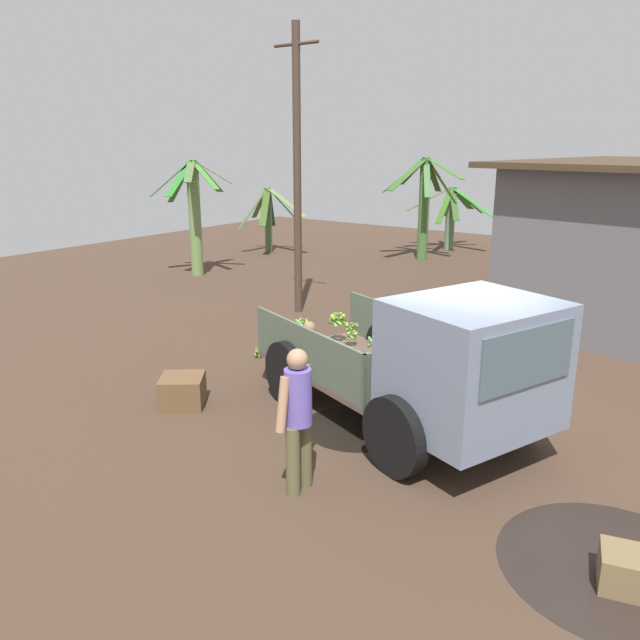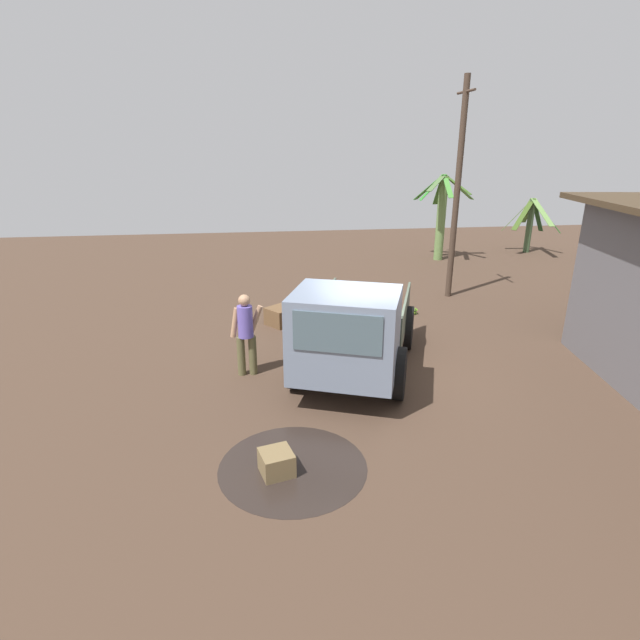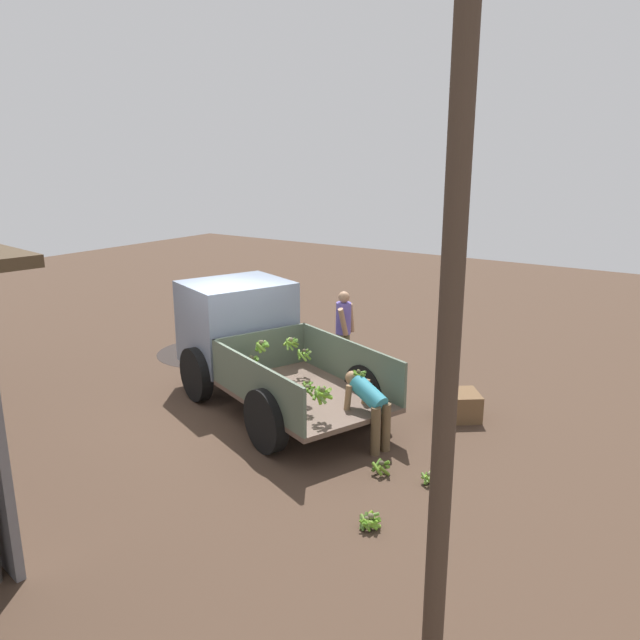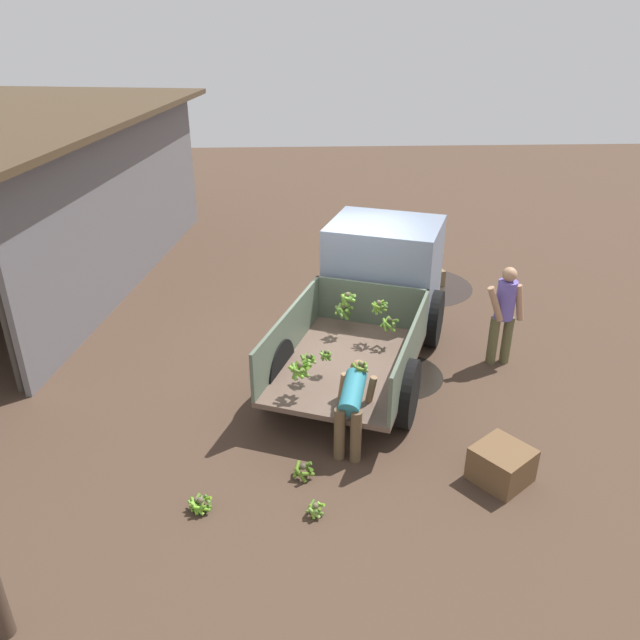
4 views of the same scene
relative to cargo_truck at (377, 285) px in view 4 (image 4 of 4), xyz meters
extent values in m
plane|color=#453226|center=(-0.22, 0.73, -1.09)|extent=(36.00, 36.00, 0.00)
cylinder|color=black|center=(-1.16, -0.20, -1.09)|extent=(1.49, 1.49, 0.01)
cylinder|color=black|center=(2.41, -1.28, -1.09)|extent=(2.18, 2.18, 0.01)
cube|color=brown|center=(-1.71, 0.64, -0.56)|extent=(3.28, 2.75, 0.08)
cube|color=#52604F|center=(-1.39, 1.50, -0.15)|extent=(2.64, 1.03, 0.73)
cube|color=#52604F|center=(-2.04, -0.22, -0.15)|extent=(2.64, 1.03, 0.73)
cube|color=#52604F|center=(-0.43, 0.16, -0.15)|extent=(0.71, 1.78, 0.73)
cube|color=gray|center=(0.43, -0.16, 0.18)|extent=(2.10, 2.27, 1.55)
cube|color=#4C606B|center=(1.17, -0.44, 0.48)|extent=(0.55, 1.39, 0.68)
cylinder|color=black|center=(0.56, 0.83, -0.60)|extent=(1.00, 0.55, 0.98)
cylinder|color=black|center=(-0.13, -0.99, -0.60)|extent=(1.00, 0.55, 0.98)
cylinder|color=black|center=(-1.76, 1.70, -0.60)|extent=(1.00, 0.55, 0.98)
cylinder|color=black|center=(-2.45, -0.12, -0.60)|extent=(1.00, 0.55, 0.98)
sphere|color=brown|center=(-0.77, 0.57, 0.17)|extent=(0.09, 0.09, 0.09)
cylinder|color=olive|center=(-0.72, 0.52, 0.11)|extent=(0.18, 0.17, 0.14)
cylinder|color=#4F821E|center=(-0.71, 0.59, 0.10)|extent=(0.09, 0.18, 0.17)
cylinder|color=#6FA62B|center=(-0.76, 0.62, 0.08)|extent=(0.17, 0.10, 0.19)
cylinder|color=#78A237|center=(-0.81, 0.63, 0.10)|extent=(0.18, 0.14, 0.17)
cylinder|color=#66A42F|center=(-0.85, 0.56, 0.12)|extent=(0.10, 0.21, 0.12)
cylinder|color=#6CA73B|center=(-0.80, 0.51, 0.10)|extent=(0.19, 0.13, 0.16)
sphere|color=brown|center=(-2.21, 1.24, -0.11)|extent=(0.07, 0.07, 0.07)
cylinder|color=#4F7826|center=(-2.23, 1.31, -0.15)|extent=(0.17, 0.09, 0.10)
cylinder|color=#679D2A|center=(-2.25, 1.25, -0.18)|extent=(0.08, 0.14, 0.16)
cylinder|color=#6FAA40|center=(-2.26, 1.20, -0.16)|extent=(0.13, 0.16, 0.12)
cylinder|color=#517E1C|center=(-2.21, 1.17, -0.15)|extent=(0.17, 0.06, 0.10)
cylinder|color=#477324|center=(-2.17, 1.20, -0.18)|extent=(0.13, 0.13, 0.15)
cylinder|color=#56782B|center=(-2.15, 1.24, -0.18)|extent=(0.05, 0.15, 0.15)
cylinder|color=olive|center=(-2.17, 1.30, -0.16)|extent=(0.16, 0.12, 0.12)
sphere|color=brown|center=(-2.55, 1.36, -0.04)|extent=(0.08, 0.08, 0.08)
cylinder|color=#5E8F2D|center=(-2.46, 1.38, -0.11)|extent=(0.10, 0.24, 0.16)
cylinder|color=#73A823|center=(-2.52, 1.42, -0.14)|extent=(0.19, 0.13, 0.22)
cylinder|color=#7BAC49|center=(-2.57, 1.43, -0.13)|extent=(0.21, 0.10, 0.21)
cylinder|color=#6AAA24|center=(-2.64, 1.41, -0.10)|extent=(0.17, 0.23, 0.15)
cylinder|color=#577B2A|center=(-2.64, 1.35, -0.11)|extent=(0.08, 0.23, 0.17)
cylinder|color=#7DA73E|center=(-2.59, 1.30, -0.13)|extent=(0.19, 0.13, 0.21)
cylinder|color=#70A52C|center=(-2.53, 1.27, -0.11)|extent=(0.23, 0.10, 0.17)
cylinder|color=#609C2B|center=(-2.47, 1.32, -0.11)|extent=(0.14, 0.22, 0.18)
sphere|color=#403A2A|center=(-1.23, -0.03, -0.06)|extent=(0.08, 0.08, 0.08)
cylinder|color=#73A535|center=(-1.24, 0.04, -0.14)|extent=(0.19, 0.07, 0.18)
cylinder|color=#6FB234|center=(-1.30, -0.02, -0.14)|extent=(0.06, 0.19, 0.18)
cylinder|color=#7CA646|center=(-1.25, -0.10, -0.14)|extent=(0.20, 0.10, 0.17)
cylinder|color=#55792A|center=(-1.16, -0.09, -0.12)|extent=(0.18, 0.18, 0.13)
cylinder|color=#65A22D|center=(-1.16, 0.02, -0.12)|extent=(0.17, 0.19, 0.15)
sphere|color=brown|center=(-1.05, 0.11, 0.15)|extent=(0.08, 0.08, 0.08)
cylinder|color=#74A33C|center=(-1.01, 0.16, 0.07)|extent=(0.14, 0.15, 0.18)
cylinder|color=#689B33|center=(-1.07, 0.17, 0.06)|extent=(0.16, 0.07, 0.19)
cylinder|color=olive|center=(-1.12, 0.16, 0.09)|extent=(0.15, 0.18, 0.15)
cylinder|color=olive|center=(-1.14, 0.10, 0.09)|extent=(0.07, 0.21, 0.13)
cylinder|color=#597D35|center=(-1.11, 0.05, 0.10)|extent=(0.19, 0.16, 0.12)
cylinder|color=#639539|center=(-1.04, 0.04, 0.08)|extent=(0.19, 0.06, 0.16)
cylinder|color=#5A8F2D|center=(-0.99, 0.06, 0.09)|extent=(0.16, 0.17, 0.14)
cylinder|color=olive|center=(-0.97, 0.12, 0.10)|extent=(0.05, 0.21, 0.11)
sphere|color=#4B4431|center=(-0.58, 0.62, -0.13)|extent=(0.09, 0.09, 0.09)
cylinder|color=#609431|center=(-0.61, 0.54, -0.22)|extent=(0.21, 0.13, 0.19)
cylinder|color=#5C862D|center=(-0.52, 0.54, -0.20)|extent=(0.21, 0.18, 0.16)
cylinder|color=#65953A|center=(-0.49, 0.61, -0.20)|extent=(0.05, 0.23, 0.17)
cylinder|color=olive|center=(-0.53, 0.70, -0.19)|extent=(0.23, 0.15, 0.15)
cylinder|color=#547434|center=(-0.62, 0.69, -0.20)|extent=(0.22, 0.16, 0.17)
cylinder|color=#65A233|center=(-0.64, 0.62, -0.23)|extent=(0.07, 0.19, 0.22)
sphere|color=#4C4431|center=(-2.02, 0.98, -0.16)|extent=(0.07, 0.07, 0.07)
cylinder|color=#78A53A|center=(-1.98, 1.01, -0.21)|extent=(0.11, 0.12, 0.13)
cylinder|color=olive|center=(-2.02, 1.03, -0.21)|extent=(0.13, 0.04, 0.12)
cylinder|color=#7CB03D|center=(-2.06, 1.02, -0.20)|extent=(0.12, 0.13, 0.11)
cylinder|color=#4D7828|center=(-2.06, 0.98, -0.21)|extent=(0.05, 0.13, 0.13)
cylinder|color=#6A9F31|center=(-2.05, 0.95, -0.22)|extent=(0.11, 0.11, 0.14)
cylinder|color=olive|center=(-2.03, 0.93, -0.20)|extent=(0.15, 0.05, 0.11)
cylinder|color=#517B1D|center=(-1.99, 0.95, -0.22)|extent=(0.11, 0.10, 0.14)
cylinder|color=olive|center=(-1.98, 0.99, -0.22)|extent=(0.05, 0.12, 0.14)
sphere|color=#4E4632|center=(-2.69, 0.57, 0.03)|extent=(0.06, 0.06, 0.06)
cylinder|color=#4E7B1C|center=(-2.73, 0.63, -0.01)|extent=(0.17, 0.13, 0.11)
cylinder|color=olive|center=(-2.76, 0.56, -0.01)|extent=(0.07, 0.18, 0.11)
cylinder|color=#699B3F|center=(-2.70, 0.50, -0.01)|extent=(0.18, 0.07, 0.10)
cylinder|color=olive|center=(-2.63, 0.56, -0.03)|extent=(0.07, 0.16, 0.15)
cylinder|color=#6CAE26|center=(-2.65, 0.61, -0.04)|extent=(0.13, 0.13, 0.15)
cube|color=slate|center=(7.73, 6.99, 0.57)|extent=(1.00, 5.87, 3.33)
cube|color=slate|center=(2.91, 4.78, 0.57)|extent=(8.88, 1.46, 3.33)
cylinder|color=brown|center=(-0.82, -2.06, -0.68)|extent=(0.17, 0.17, 0.82)
cylinder|color=brown|center=(-0.83, -1.83, -0.68)|extent=(0.17, 0.17, 0.82)
cylinder|color=#6756B4|center=(-0.83, -1.94, 0.05)|extent=(0.32, 0.31, 0.65)
sphere|color=tan|center=(-0.83, -1.94, 0.49)|extent=(0.23, 0.23, 0.23)
cylinder|color=tan|center=(-0.88, -2.15, 0.02)|extent=(0.11, 0.21, 0.62)
cylinder|color=tan|center=(-0.95, -1.74, 0.04)|extent=(0.12, 0.32, 0.60)
cylinder|color=brown|center=(-3.17, 0.87, -0.71)|extent=(0.18, 0.18, 0.75)
cylinder|color=brown|center=(-3.23, 0.67, -0.71)|extent=(0.18, 0.18, 0.75)
cylinder|color=teal|center=(-2.94, 0.69, -0.23)|extent=(0.70, 0.45, 0.47)
sphere|color=#8C6746|center=(-2.58, 0.59, -0.09)|extent=(0.21, 0.21, 0.21)
cylinder|color=#8C6746|center=(-2.64, 0.80, -0.42)|extent=(0.14, 0.18, 0.56)
cylinder|color=#8C6746|center=(-2.73, 0.44, -0.42)|extent=(0.14, 0.20, 0.56)
sphere|color=#4A4230|center=(-3.55, 1.35, -0.92)|extent=(0.08, 0.08, 0.08)
cylinder|color=olive|center=(-3.52, 1.43, -0.98)|extent=(0.22, 0.11, 0.15)
cylinder|color=#597C21|center=(-3.61, 1.39, -1.00)|extent=(0.14, 0.18, 0.19)
cylinder|color=#4F731F|center=(-3.62, 1.30, -0.98)|extent=(0.16, 0.20, 0.15)
cylinder|color=#518120|center=(-3.53, 1.27, -0.98)|extent=(0.21, 0.11, 0.16)
cylinder|color=#4B7424|center=(-3.47, 1.34, -0.98)|extent=(0.07, 0.21, 0.15)
sphere|color=brown|center=(-4.21, 1.22, -0.94)|extent=(0.07, 0.07, 0.07)
cylinder|color=#70AF2C|center=(-4.16, 1.19, -0.98)|extent=(0.13, 0.16, 0.11)
cylinder|color=#6FAD36|center=(-4.17, 1.23, -1.01)|extent=(0.06, 0.13, 0.16)
cylinder|color=#587930|center=(-4.17, 1.28, -0.98)|extent=(0.16, 0.13, 0.10)
cylinder|color=#73AB2A|center=(-4.23, 1.27, -1.01)|extent=(0.14, 0.09, 0.16)
cylinder|color=#81A947|center=(-4.27, 1.24, -1.00)|extent=(0.09, 0.16, 0.14)
cylinder|color=#4F7B2B|center=(-4.26, 1.19, -1.00)|extent=(0.12, 0.14, 0.14)
cylinder|color=#577920|center=(-4.21, 1.18, -1.01)|extent=(0.13, 0.05, 0.16)
sphere|color=brown|center=(-4.04, 2.61, -0.95)|extent=(0.06, 0.06, 0.06)
cylinder|color=#4E7727|center=(-4.00, 2.57, -1.01)|extent=(0.12, 0.13, 0.14)
cylinder|color=#577733|center=(-3.99, 2.61, -1.02)|extent=(0.04, 0.14, 0.14)
cylinder|color=#547B34|center=(-4.00, 2.65, -1.01)|extent=(0.12, 0.13, 0.13)
cylinder|color=#64A024|center=(-4.05, 2.66, -1.01)|extent=(0.15, 0.05, 0.13)
cylinder|color=#609F2C|center=(-4.09, 2.65, -1.00)|extent=(0.12, 0.14, 0.12)
cylinder|color=#78A435|center=(-4.11, 2.60, -0.99)|extent=(0.04, 0.17, 0.10)
cylinder|color=olive|center=(-4.08, 2.57, -1.02)|extent=(0.11, 0.12, 0.15)
cylinder|color=#7CA53A|center=(-4.03, 2.54, -1.00)|extent=(0.17, 0.06, 0.11)
sphere|color=brown|center=(-4.07, 2.55, -0.94)|extent=(0.08, 0.08, 0.08)
cylinder|color=#77B132|center=(-4.13, 2.59, -1.00)|extent=(0.13, 0.19, 0.15)
cylinder|color=#64A923|center=(-4.15, 2.54, -0.99)|extent=(0.08, 0.21, 0.12)
cylinder|color=#4A761F|center=(-4.10, 2.49, -1.00)|extent=(0.18, 0.13, 0.16)
cylinder|color=olive|center=(-4.03, 2.48, -0.98)|extent=(0.20, 0.12, 0.12)
cylinder|color=#6B9A1E|center=(-3.99, 2.52, -0.99)|extent=(0.11, 0.20, 0.13)
cylinder|color=#51742E|center=(-4.00, 2.57, -1.01)|extent=(0.09, 0.18, 0.17)
cylinder|color=olive|center=(-4.03, 2.63, -0.99)|extent=(0.19, 0.14, 0.13)
cylinder|color=#6AA32A|center=(-4.10, 2.63, -0.99)|extent=(0.19, 0.12, 0.14)
cube|color=brown|center=(-3.69, -1.10, -0.86)|extent=(0.88, 0.88, 0.46)
cube|color=brown|center=(2.52, -1.52, -0.92)|extent=(0.54, 0.54, 0.35)
camera|label=1|loc=(3.07, -6.92, 2.74)|focal=35.00mm
camera|label=2|loc=(8.56, -1.71, 3.38)|focal=28.00mm
camera|label=3|loc=(-7.28, 8.32, 3.25)|focal=35.00mm
camera|label=4|loc=(-9.67, 1.43, 4.15)|focal=35.00mm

